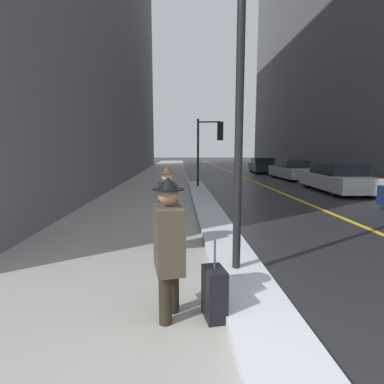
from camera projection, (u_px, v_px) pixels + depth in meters
ground_plane at (260, 382)px, 2.49m from camera, size 160.00×160.00×0.00m
sidewalk_slab at (156, 184)px, 17.25m from camera, size 4.00×80.00×0.01m
road_centre_stripe at (259, 183)px, 17.51m from camera, size 0.16×80.00×0.00m
snow_bank_curb at (209, 210)px, 9.35m from camera, size 0.83×16.92×0.12m
building_facade_right at (355, 17)px, 23.14m from camera, size 6.00×36.00×24.36m
lamp_post at (241, 48)px, 4.20m from camera, size 0.28×0.28×5.68m
traffic_light_near at (212, 139)px, 14.85m from camera, size 1.31×0.34×3.46m
pedestrian_nearside at (169, 243)px, 3.33m from camera, size 0.38×0.54×1.63m
pedestrian_in_fedora at (168, 205)px, 5.67m from camera, size 0.38×0.55×1.64m
parked_car_white at (336, 178)px, 14.01m from camera, size 1.91×4.89×1.32m
parked_car_silver at (292, 170)px, 20.22m from camera, size 1.85×4.47×1.28m
parked_car_dark_green at (262, 165)px, 26.25m from camera, size 2.20×4.41×1.30m
rolling_suitcase at (214, 294)px, 3.40m from camera, size 0.28×0.39×0.95m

